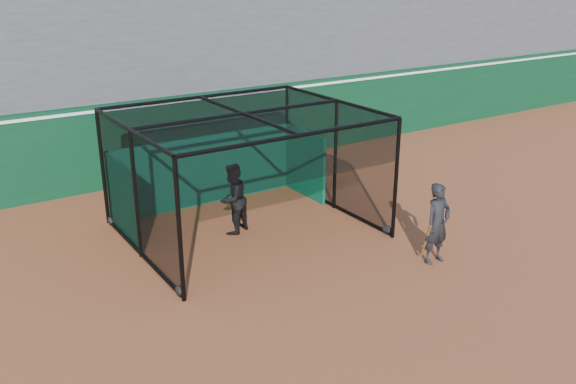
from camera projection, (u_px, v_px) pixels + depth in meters
ground at (339, 284)px, 12.52m from camera, size 120.00×120.00×0.00m
outfield_wall at (171, 135)px, 18.75m from camera, size 50.00×0.50×2.50m
grandstand at (120, 20)px, 20.61m from camera, size 50.00×7.85×8.95m
batting_cage at (245, 174)px, 14.65m from camera, size 5.54×4.75×2.94m
batter at (233, 199)px, 14.70m from camera, size 1.05×0.97×1.75m
on_deck_player at (437, 224)px, 13.20m from camera, size 0.67×0.45×1.81m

